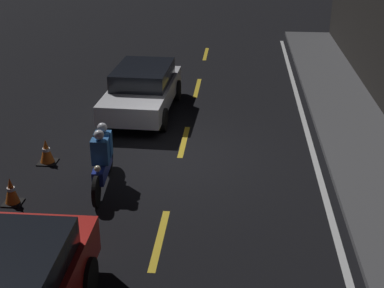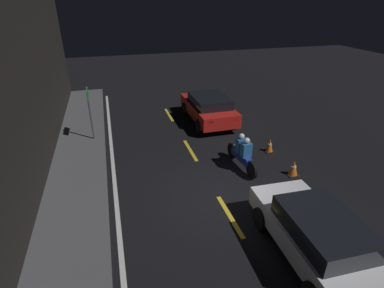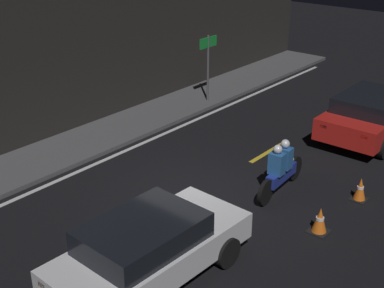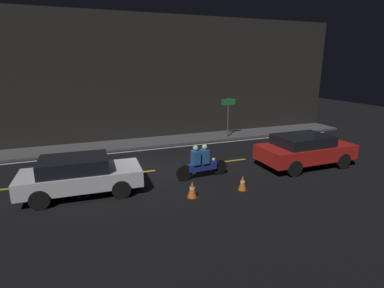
{
  "view_description": "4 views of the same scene",
  "coord_description": "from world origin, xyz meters",
  "px_view_note": "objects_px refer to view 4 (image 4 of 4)",
  "views": [
    {
      "loc": [
        11.75,
        1.33,
        5.71
      ],
      "look_at": [
        1.2,
        0.4,
        0.93
      ],
      "focal_mm": 50.0,
      "sensor_mm": 36.0,
      "label": 1
    },
    {
      "loc": [
        -7.62,
        3.07,
        6.01
      ],
      "look_at": [
        2.15,
        0.31,
        0.99
      ],
      "focal_mm": 28.0,
      "sensor_mm": 36.0,
      "label": 2
    },
    {
      "loc": [
        -8.99,
        -7.44,
        6.62
      ],
      "look_at": [
        0.58,
        0.56,
        1.07
      ],
      "focal_mm": 50.0,
      "sensor_mm": 36.0,
      "label": 3
    },
    {
      "loc": [
        -2.86,
        -12.07,
        4.5
      ],
      "look_at": [
        1.8,
        0.19,
        0.97
      ],
      "focal_mm": 28.0,
      "sensor_mm": 36.0,
      "label": 4
    }
  ],
  "objects_px": {
    "sedan_white": "(79,174)",
    "motorcycle": "(201,163)",
    "taxi_red": "(305,149)",
    "traffic_cone_mid": "(243,183)",
    "shop_sign": "(228,110)",
    "traffic_cone_near": "(192,190)"
  },
  "relations": [
    {
      "from": "sedan_white",
      "to": "motorcycle",
      "type": "bearing_deg",
      "value": 0.86
    },
    {
      "from": "motorcycle",
      "to": "shop_sign",
      "type": "relative_size",
      "value": 0.94
    },
    {
      "from": "motorcycle",
      "to": "sedan_white",
      "type": "bearing_deg",
      "value": 174.78
    },
    {
      "from": "taxi_red",
      "to": "traffic_cone_mid",
      "type": "relative_size",
      "value": 7.19
    },
    {
      "from": "traffic_cone_mid",
      "to": "taxi_red",
      "type": "bearing_deg",
      "value": 19.71
    },
    {
      "from": "shop_sign",
      "to": "traffic_cone_mid",
      "type": "bearing_deg",
      "value": -113.36
    },
    {
      "from": "shop_sign",
      "to": "taxi_red",
      "type": "bearing_deg",
      "value": -81.69
    },
    {
      "from": "traffic_cone_near",
      "to": "shop_sign",
      "type": "distance_m",
      "value": 8.9
    },
    {
      "from": "traffic_cone_near",
      "to": "taxi_red",
      "type": "bearing_deg",
      "value": 12.8
    },
    {
      "from": "traffic_cone_near",
      "to": "shop_sign",
      "type": "height_order",
      "value": "shop_sign"
    },
    {
      "from": "motorcycle",
      "to": "traffic_cone_mid",
      "type": "relative_size",
      "value": 3.78
    },
    {
      "from": "sedan_white",
      "to": "motorcycle",
      "type": "distance_m",
      "value": 4.59
    },
    {
      "from": "traffic_cone_near",
      "to": "traffic_cone_mid",
      "type": "xyz_separation_m",
      "value": [
        1.93,
        -0.08,
        -0.01
      ]
    },
    {
      "from": "taxi_red",
      "to": "motorcycle",
      "type": "bearing_deg",
      "value": 176.26
    },
    {
      "from": "sedan_white",
      "to": "motorcycle",
      "type": "xyz_separation_m",
      "value": [
        4.59,
        -0.09,
        -0.08
      ]
    },
    {
      "from": "sedan_white",
      "to": "traffic_cone_near",
      "type": "xyz_separation_m",
      "value": [
        3.59,
        -1.72,
        -0.44
      ]
    },
    {
      "from": "sedan_white",
      "to": "motorcycle",
      "type": "height_order",
      "value": "motorcycle"
    },
    {
      "from": "traffic_cone_mid",
      "to": "motorcycle",
      "type": "bearing_deg",
      "value": 118.73
    },
    {
      "from": "traffic_cone_mid",
      "to": "shop_sign",
      "type": "bearing_deg",
      "value": 66.64
    },
    {
      "from": "sedan_white",
      "to": "taxi_red",
      "type": "distance_m",
      "value": 9.51
    },
    {
      "from": "taxi_red",
      "to": "traffic_cone_mid",
      "type": "xyz_separation_m",
      "value": [
        -3.98,
        -1.43,
        -0.5
      ]
    },
    {
      "from": "taxi_red",
      "to": "traffic_cone_mid",
      "type": "distance_m",
      "value": 4.26
    }
  ]
}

